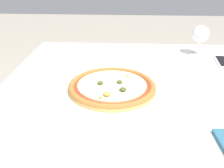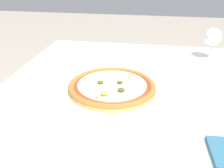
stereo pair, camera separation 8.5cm
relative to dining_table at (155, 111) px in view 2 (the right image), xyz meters
The scene contains 4 objects.
dining_table is the anchor object (origin of this frame).
pizza_plate 0.19m from the dining_table, 167.00° to the right, with size 0.34×0.34×0.04m.
fork 0.43m from the dining_table, 157.50° to the right, with size 0.05×0.17×0.00m.
wine_glass_far_left 0.47m from the dining_table, 56.89° to the left, with size 0.08×0.08×0.14m.
Camera 2 is at (-0.03, -0.79, 1.12)m, focal length 40.00 mm.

